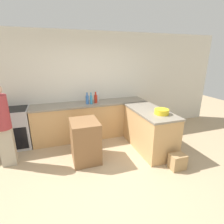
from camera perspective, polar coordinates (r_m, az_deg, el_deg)
ground_plane at (r=3.32m, az=0.95°, el=-21.31°), size 14.00×14.00×0.00m
wall_back at (r=4.79m, az=-7.98°, el=8.76°), size 8.00×0.06×2.70m
counter_back at (r=4.70m, az=-6.75°, el=-2.52°), size 2.96×0.64×0.94m
counter_peninsula at (r=4.17m, az=11.92°, el=-5.49°), size 0.69×1.50×0.94m
range_oven at (r=4.71m, az=-29.20°, el=-4.68°), size 0.70×0.62×0.95m
island_table at (r=3.68m, az=-8.74°, el=-9.26°), size 0.55×0.67×0.86m
mixing_bowl at (r=3.77m, az=15.90°, el=0.12°), size 0.30×0.30×0.11m
hot_sauce_bottle at (r=4.52m, az=-5.34°, el=4.40°), size 0.08×0.08×0.29m
water_bottle_blue at (r=4.43m, az=-8.09°, el=4.07°), size 0.08×0.08×0.29m
dish_soap_bottle at (r=4.43m, az=-6.82°, el=4.11°), size 0.06×0.06×0.29m
vinegar_bottle_clear at (r=4.64m, az=-4.80°, el=4.77°), size 0.09×0.09×0.28m
person_by_range at (r=3.86m, az=-32.12°, el=-3.07°), size 0.29×0.29×1.63m
paper_bag at (r=3.72m, az=20.61°, el=-14.95°), size 0.30×0.21×0.30m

